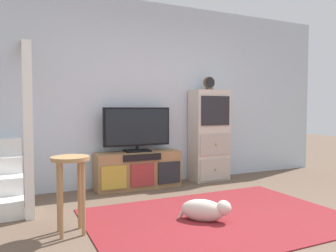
{
  "coord_description": "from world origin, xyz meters",
  "views": [
    {
      "loc": [
        -1.87,
        -2.18,
        1.12
      ],
      "look_at": [
        0.05,
        1.94,
        0.88
      ],
      "focal_mm": 35.19,
      "sensor_mm": 36.0,
      "label": 1
    }
  ],
  "objects_px": {
    "media_console": "(138,170)",
    "bar_stool_near": "(70,176)",
    "desk_clock": "(209,83)",
    "side_cabinet": "(209,135)",
    "dog": "(205,210)",
    "television": "(137,128)"
  },
  "relations": [
    {
      "from": "media_console",
      "to": "television",
      "type": "distance_m",
      "value": 0.59
    },
    {
      "from": "desk_clock",
      "to": "dog",
      "type": "bearing_deg",
      "value": -122.97
    },
    {
      "from": "television",
      "to": "side_cabinet",
      "type": "bearing_deg",
      "value": -0.66
    },
    {
      "from": "media_console",
      "to": "side_cabinet",
      "type": "relative_size",
      "value": 0.86
    },
    {
      "from": "media_console",
      "to": "side_cabinet",
      "type": "xyz_separation_m",
      "value": [
        1.19,
        0.01,
        0.45
      ]
    },
    {
      "from": "desk_clock",
      "to": "media_console",
      "type": "bearing_deg",
      "value": 179.76
    },
    {
      "from": "side_cabinet",
      "to": "bar_stool_near",
      "type": "height_order",
      "value": "side_cabinet"
    },
    {
      "from": "desk_clock",
      "to": "side_cabinet",
      "type": "bearing_deg",
      "value": 40.35
    },
    {
      "from": "media_console",
      "to": "bar_stool_near",
      "type": "height_order",
      "value": "bar_stool_near"
    },
    {
      "from": "media_console",
      "to": "side_cabinet",
      "type": "height_order",
      "value": "side_cabinet"
    },
    {
      "from": "television",
      "to": "bar_stool_near",
      "type": "bearing_deg",
      "value": -129.09
    },
    {
      "from": "television",
      "to": "media_console",
      "type": "bearing_deg",
      "value": -90.0
    },
    {
      "from": "media_console",
      "to": "desk_clock",
      "type": "distance_m",
      "value": 1.72
    },
    {
      "from": "television",
      "to": "dog",
      "type": "distance_m",
      "value": 1.8
    },
    {
      "from": "media_console",
      "to": "bar_stool_near",
      "type": "distance_m",
      "value": 1.79
    },
    {
      "from": "side_cabinet",
      "to": "dog",
      "type": "relative_size",
      "value": 3.09
    },
    {
      "from": "television",
      "to": "desk_clock",
      "type": "distance_m",
      "value": 1.35
    },
    {
      "from": "television",
      "to": "side_cabinet",
      "type": "relative_size",
      "value": 0.69
    },
    {
      "from": "dog",
      "to": "television",
      "type": "bearing_deg",
      "value": 94.48
    },
    {
      "from": "side_cabinet",
      "to": "television",
      "type": "bearing_deg",
      "value": 179.34
    },
    {
      "from": "media_console",
      "to": "dog",
      "type": "distance_m",
      "value": 1.62
    },
    {
      "from": "side_cabinet",
      "to": "bar_stool_near",
      "type": "distance_m",
      "value": 2.7
    }
  ]
}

